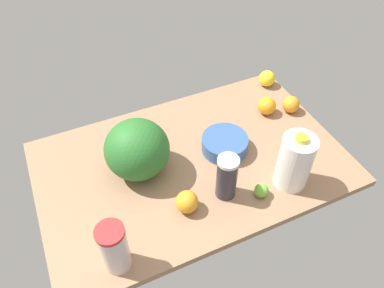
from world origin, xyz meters
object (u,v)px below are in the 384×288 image
at_px(orange_far_back, 187,202).
at_px(milk_jug, 295,162).
at_px(orange_by_jug, 267,106).
at_px(lime_loose, 261,190).
at_px(watermelon, 137,149).
at_px(orange_near_front, 291,104).
at_px(mixing_bowl, 225,144).
at_px(shaker_bottle, 227,177).
at_px(tumbler_cup, 114,248).
at_px(lemon_beside_bowl, 267,79).

bearing_deg(orange_far_back, milk_jug, -6.68).
xyz_separation_m(orange_by_jug, orange_far_back, (-0.53, -0.32, 0.00)).
bearing_deg(orange_by_jug, lime_loose, -124.56).
height_order(watermelon, milk_jug, milk_jug).
bearing_deg(milk_jug, watermelon, 149.61).
relative_size(milk_jug, orange_near_front, 3.16).
distance_m(mixing_bowl, orange_near_front, 0.39).
height_order(milk_jug, orange_far_back, milk_jug).
bearing_deg(lime_loose, watermelon, 140.35).
bearing_deg(watermelon, milk_jug, -30.39).
relative_size(shaker_bottle, orange_near_front, 2.45).
bearing_deg(milk_jug, mixing_bowl, 120.40).
height_order(orange_by_jug, lime_loose, orange_by_jug).
distance_m(tumbler_cup, lemon_beside_bowl, 1.10).
bearing_deg(orange_far_back, lime_loose, -11.98).
xyz_separation_m(watermelon, milk_jug, (0.50, -0.29, -0.00)).
relative_size(milk_jug, lime_loose, 4.55).
xyz_separation_m(watermelon, lime_loose, (0.36, -0.30, -0.09)).
relative_size(watermelon, mixing_bowl, 1.30).
xyz_separation_m(orange_near_front, lemon_beside_bowl, (0.01, 0.21, 0.00)).
relative_size(mixing_bowl, orange_far_back, 2.30).
height_order(shaker_bottle, orange_by_jug, shaker_bottle).
bearing_deg(shaker_bottle, tumbler_cup, -166.90).
distance_m(watermelon, mixing_bowl, 0.36).
relative_size(milk_jug, orange_by_jug, 2.98).
bearing_deg(lemon_beside_bowl, orange_by_jug, -122.64).
distance_m(shaker_bottle, orange_by_jug, 0.50).
bearing_deg(lime_loose, orange_near_front, 43.28).
height_order(tumbler_cup, lime_loose, tumbler_cup).
bearing_deg(orange_far_back, watermelon, 110.81).
distance_m(watermelon, shaker_bottle, 0.35).
xyz_separation_m(tumbler_cup, orange_by_jug, (0.81, 0.42, -0.06)).
xyz_separation_m(mixing_bowl, orange_near_front, (0.38, 0.09, 0.01)).
relative_size(mixing_bowl, orange_by_jug, 2.33).
bearing_deg(orange_near_front, orange_far_back, -155.65).
xyz_separation_m(watermelon, orange_near_front, (0.73, 0.05, -0.07)).
relative_size(milk_jug, orange_far_back, 2.94).
distance_m(orange_near_front, lemon_beside_bowl, 0.21).
xyz_separation_m(tumbler_cup, mixing_bowl, (0.54, 0.30, -0.07)).
relative_size(lime_loose, lemon_beside_bowl, 0.68).
distance_m(watermelon, milk_jug, 0.57).
height_order(orange_near_front, orange_far_back, orange_far_back).
xyz_separation_m(shaker_bottle, lemon_beside_bowl, (0.49, 0.49, -0.05)).
relative_size(shaker_bottle, orange_by_jug, 2.31).
height_order(lime_loose, lemon_beside_bowl, lemon_beside_bowl).
distance_m(shaker_bottle, mixing_bowl, 0.23).
bearing_deg(orange_by_jug, orange_far_back, -148.76).
bearing_deg(watermelon, shaker_bottle, -44.04).
bearing_deg(orange_far_back, tumbler_cup, -160.77).
xyz_separation_m(mixing_bowl, orange_far_back, (-0.26, -0.20, 0.01)).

